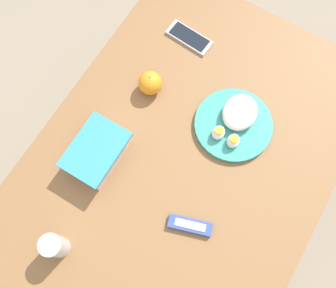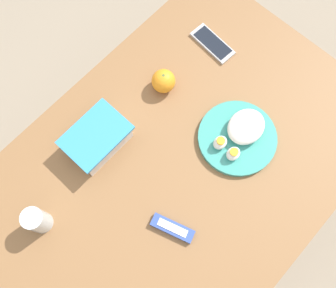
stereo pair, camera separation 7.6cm
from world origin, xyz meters
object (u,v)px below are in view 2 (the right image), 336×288
rice_plate (240,135)px  drinking_glass (37,220)px  food_container (98,139)px  cell_phone (213,44)px  orange_fruit (164,81)px  candy_bar (173,228)px

rice_plate → drinking_glass: (-0.58, 0.25, 0.03)m
food_container → cell_phone: 0.50m
orange_fruit → food_container: bearing=177.1°
orange_fruit → cell_phone: orange_fruit is taller
candy_bar → cell_phone: bearing=30.2°
orange_fruit → candy_bar: (-0.31, -0.33, -0.03)m
rice_plate → candy_bar: 0.35m
food_container → cell_phone: food_container is taller
rice_plate → candy_bar: rice_plate is taller
orange_fruit → candy_bar: bearing=-133.8°
candy_bar → rice_plate: bearing=6.4°
drinking_glass → rice_plate: bearing=-22.9°
rice_plate → candy_bar: size_ratio=1.84×
rice_plate → cell_phone: 0.34m
food_container → drinking_glass: 0.29m
candy_bar → drinking_glass: 0.38m
candy_bar → drinking_glass: size_ratio=1.26×
cell_phone → rice_plate: bearing=-125.4°
candy_bar → food_container: bearing=83.6°
food_container → rice_plate: bearing=-44.7°
drinking_glass → candy_bar: bearing=-49.7°
food_container → drinking_glass: bearing=-169.0°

